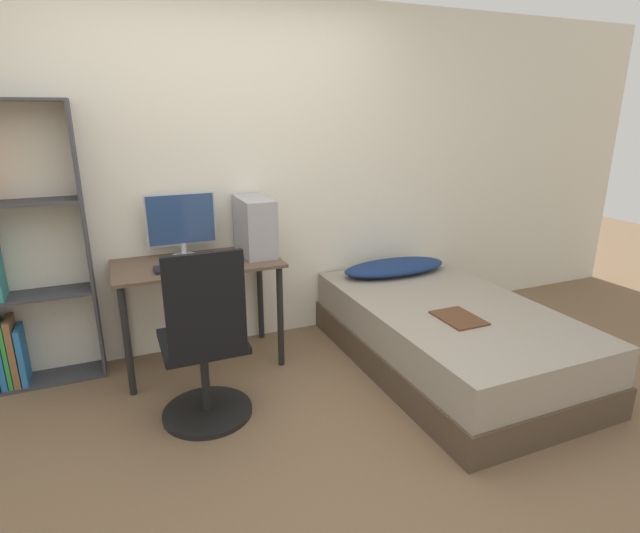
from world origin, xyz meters
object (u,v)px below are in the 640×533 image
(keyboard, at_px, (186,267))
(bed, at_px, (447,335))
(pc_tower, at_px, (255,226))
(office_chair, at_px, (205,357))
(monitor, at_px, (181,222))
(bookshelf, at_px, (11,261))

(keyboard, bearing_deg, bed, -19.09)
(bed, xyz_separation_m, pc_tower, (-1.15, 0.75, 0.73))
(pc_tower, bearing_deg, office_chair, -124.39)
(office_chair, bearing_deg, keyboard, 88.83)
(keyboard, height_order, pc_tower, pc_tower)
(keyboard, distance_m, pc_tower, 0.58)
(bed, bearing_deg, monitor, 151.43)
(office_chair, bearing_deg, bed, 0.71)
(bed, bearing_deg, bookshelf, 162.07)
(bookshelf, height_order, office_chair, bookshelf)
(monitor, relative_size, keyboard, 1.19)
(office_chair, relative_size, pc_tower, 2.42)
(bookshelf, distance_m, pc_tower, 1.53)
(bookshelf, relative_size, office_chair, 1.71)
(bookshelf, distance_m, keyboard, 1.05)
(bed, bearing_deg, pc_tower, 146.91)
(keyboard, bearing_deg, office_chair, -91.17)
(bookshelf, height_order, bed, bookshelf)
(bed, relative_size, monitor, 4.18)
(bed, relative_size, pc_tower, 4.54)
(bed, bearing_deg, keyboard, 160.91)
(office_chair, relative_size, keyboard, 2.66)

